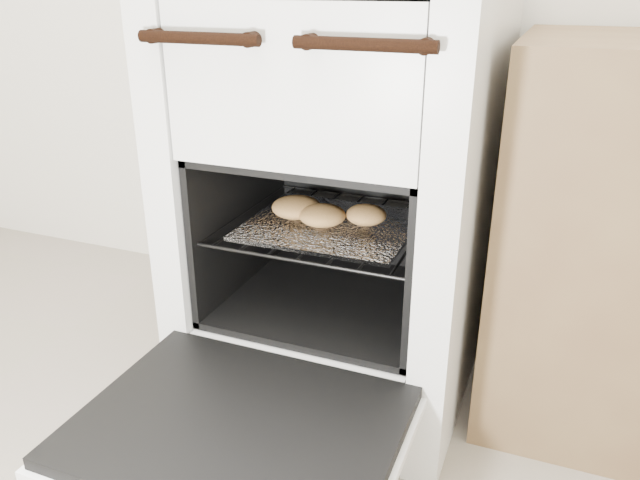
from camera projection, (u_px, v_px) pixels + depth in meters
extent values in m
cube|color=silver|center=(347.00, 189.00, 1.41)|extent=(0.62, 0.66, 0.95)
cylinder|color=black|center=(198.00, 38.00, 1.03)|extent=(0.23, 0.02, 0.02)
cylinder|color=black|center=(364.00, 44.00, 0.93)|extent=(0.23, 0.02, 0.02)
cube|color=black|center=(239.00, 426.00, 1.06)|extent=(0.53, 0.41, 0.02)
cube|color=silver|center=(239.00, 434.00, 1.06)|extent=(0.56, 0.43, 0.02)
cylinder|color=black|center=(245.00, 211.00, 1.44)|extent=(0.01, 0.43, 0.01)
cylinder|color=black|center=(434.00, 239.00, 1.29)|extent=(0.01, 0.43, 0.01)
cylinder|color=black|center=(296.00, 261.00, 1.19)|extent=(0.44, 0.01, 0.01)
cylinder|color=black|center=(363.00, 196.00, 1.54)|extent=(0.44, 0.01, 0.01)
cylinder|color=black|center=(259.00, 214.00, 1.43)|extent=(0.01, 0.41, 0.01)
cylinder|color=black|center=(283.00, 217.00, 1.41)|extent=(0.01, 0.41, 0.01)
cylinder|color=black|center=(308.00, 221.00, 1.39)|extent=(0.01, 0.41, 0.01)
cylinder|color=black|center=(334.00, 224.00, 1.36)|extent=(0.01, 0.41, 0.01)
cylinder|color=black|center=(361.00, 228.00, 1.34)|extent=(0.01, 0.41, 0.01)
cylinder|color=black|center=(388.00, 232.00, 1.32)|extent=(0.01, 0.41, 0.01)
cylinder|color=black|center=(417.00, 237.00, 1.30)|extent=(0.01, 0.41, 0.01)
cube|color=white|center=(331.00, 225.00, 1.34)|extent=(0.35, 0.31, 0.01)
ellipsoid|color=tan|center=(297.00, 207.00, 1.37)|extent=(0.15, 0.15, 0.05)
ellipsoid|color=tan|center=(366.00, 215.00, 1.33)|extent=(0.09, 0.09, 0.04)
ellipsoid|color=tan|center=(322.00, 215.00, 1.33)|extent=(0.12, 0.12, 0.04)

